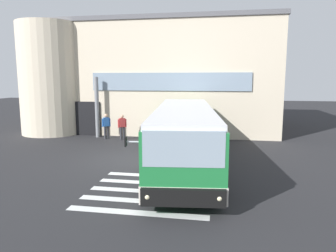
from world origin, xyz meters
The scene contains 8 objects.
ground_plane centered at (0.00, 0.00, -0.01)m, with size 80.00×90.00×0.02m, color #232326.
bay_paint_stripes centered at (2.00, -4.20, 0.00)m, with size 4.40×3.96×0.01m.
terminal_building centered at (-0.67, 11.53, 4.09)m, with size 18.51×13.80×8.20m.
entry_support_column centered at (-3.92, 5.40, 2.06)m, with size 0.28×0.28×4.12m, color slate.
bus_main_foreground centered at (2.79, -0.48, 1.34)m, with size 3.85×11.68×2.70m.
passenger_near_column centered at (-3.14, 4.98, 0.96)m, with size 0.52×0.50×1.68m.
passenger_by_doorway centered at (-1.95, 4.80, 0.93)m, with size 0.50×0.40×1.68m.
safety_bollard_yellow centered at (1.72, 3.60, 0.45)m, with size 0.18×0.18×0.90m, color yellow.
Camera 1 is at (4.43, -14.51, 4.00)m, focal length 33.04 mm.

